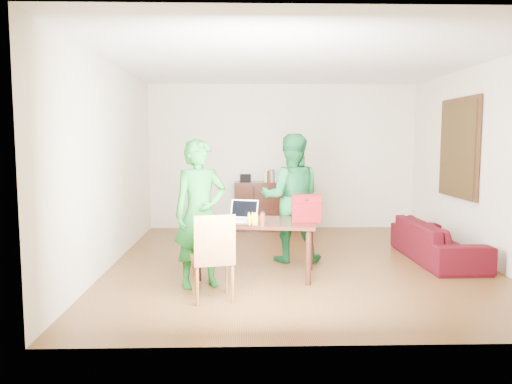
{
  "coord_description": "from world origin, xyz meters",
  "views": [
    {
      "loc": [
        -0.75,
        -6.64,
        1.67
      ],
      "look_at": [
        -0.58,
        -0.41,
        1.02
      ],
      "focal_mm": 35.0,
      "sensor_mm": 36.0,
      "label": 1
    }
  ],
  "objects_px": {
    "person_near": "(200,214)",
    "chair": "(213,275)",
    "person_far": "(291,198)",
    "bottle": "(262,218)",
    "laptop": "(240,217)",
    "table": "(256,227)",
    "red_bag": "(306,210)",
    "sofa": "(437,241)"
  },
  "relations": [
    {
      "from": "person_near",
      "to": "red_bag",
      "type": "distance_m",
      "value": 1.32
    },
    {
      "from": "person_near",
      "to": "sofa",
      "type": "bearing_deg",
      "value": -2.08
    },
    {
      "from": "person_far",
      "to": "sofa",
      "type": "relative_size",
      "value": 0.94
    },
    {
      "from": "person_near",
      "to": "sofa",
      "type": "relative_size",
      "value": 0.9
    },
    {
      "from": "table",
      "to": "person_near",
      "type": "relative_size",
      "value": 0.94
    },
    {
      "from": "chair",
      "to": "person_far",
      "type": "distance_m",
      "value": 2.05
    },
    {
      "from": "red_bag",
      "to": "sofa",
      "type": "relative_size",
      "value": 0.19
    },
    {
      "from": "laptop",
      "to": "bottle",
      "type": "relative_size",
      "value": 2.43
    },
    {
      "from": "chair",
      "to": "red_bag",
      "type": "distance_m",
      "value": 1.52
    },
    {
      "from": "table",
      "to": "red_bag",
      "type": "height_order",
      "value": "red_bag"
    },
    {
      "from": "person_far",
      "to": "bottle",
      "type": "distance_m",
      "value": 1.2
    },
    {
      "from": "person_near",
      "to": "person_far",
      "type": "distance_m",
      "value": 1.66
    },
    {
      "from": "table",
      "to": "bottle",
      "type": "height_order",
      "value": "bottle"
    },
    {
      "from": "person_far",
      "to": "bottle",
      "type": "xyz_separation_m",
      "value": [
        -0.44,
        -1.11,
        -0.11
      ]
    },
    {
      "from": "table",
      "to": "person_far",
      "type": "distance_m",
      "value": 0.94
    },
    {
      "from": "table",
      "to": "laptop",
      "type": "xyz_separation_m",
      "value": [
        -0.2,
        -0.03,
        0.13
      ]
    },
    {
      "from": "red_bag",
      "to": "sofa",
      "type": "height_order",
      "value": "red_bag"
    },
    {
      "from": "table",
      "to": "person_near",
      "type": "distance_m",
      "value": 0.82
    },
    {
      "from": "person_far",
      "to": "laptop",
      "type": "height_order",
      "value": "person_far"
    },
    {
      "from": "chair",
      "to": "bottle",
      "type": "relative_size",
      "value": 5.46
    },
    {
      "from": "chair",
      "to": "sofa",
      "type": "distance_m",
      "value": 3.44
    },
    {
      "from": "sofa",
      "to": "person_near",
      "type": "bearing_deg",
      "value": 108.93
    },
    {
      "from": "bottle",
      "to": "sofa",
      "type": "relative_size",
      "value": 0.09
    },
    {
      "from": "person_far",
      "to": "red_bag",
      "type": "bearing_deg",
      "value": 101.78
    },
    {
      "from": "bottle",
      "to": "red_bag",
      "type": "distance_m",
      "value": 0.63
    },
    {
      "from": "table",
      "to": "sofa",
      "type": "relative_size",
      "value": 0.85
    },
    {
      "from": "bottle",
      "to": "red_bag",
      "type": "xyz_separation_m",
      "value": [
        0.55,
        0.31,
        0.04
      ]
    },
    {
      "from": "laptop",
      "to": "sofa",
      "type": "bearing_deg",
      "value": 32.65
    },
    {
      "from": "person_near",
      "to": "sofa",
      "type": "height_order",
      "value": "person_near"
    },
    {
      "from": "person_far",
      "to": "bottle",
      "type": "bearing_deg",
      "value": 72.26
    },
    {
      "from": "person_near",
      "to": "person_far",
      "type": "xyz_separation_m",
      "value": [
        1.15,
        1.2,
        0.04
      ]
    },
    {
      "from": "person_near",
      "to": "chair",
      "type": "bearing_deg",
      "value": -93.76
    },
    {
      "from": "laptop",
      "to": "bottle",
      "type": "xyz_separation_m",
      "value": [
        0.26,
        -0.33,
        0.04
      ]
    },
    {
      "from": "bottle",
      "to": "person_far",
      "type": "bearing_deg",
      "value": 68.44
    },
    {
      "from": "person_near",
      "to": "laptop",
      "type": "bearing_deg",
      "value": 20.97
    },
    {
      "from": "chair",
      "to": "laptop",
      "type": "relative_size",
      "value": 2.25
    },
    {
      "from": "table",
      "to": "red_bag",
      "type": "distance_m",
      "value": 0.64
    },
    {
      "from": "person_near",
      "to": "bottle",
      "type": "xyz_separation_m",
      "value": [
        0.71,
        0.09,
        -0.07
      ]
    },
    {
      "from": "red_bag",
      "to": "bottle",
      "type": "bearing_deg",
      "value": -146.3
    },
    {
      "from": "person_near",
      "to": "bottle",
      "type": "relative_size",
      "value": 9.92
    },
    {
      "from": "laptop",
      "to": "sofa",
      "type": "xyz_separation_m",
      "value": [
        2.73,
        0.73,
        -0.46
      ]
    },
    {
      "from": "laptop",
      "to": "red_bag",
      "type": "distance_m",
      "value": 0.81
    }
  ]
}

